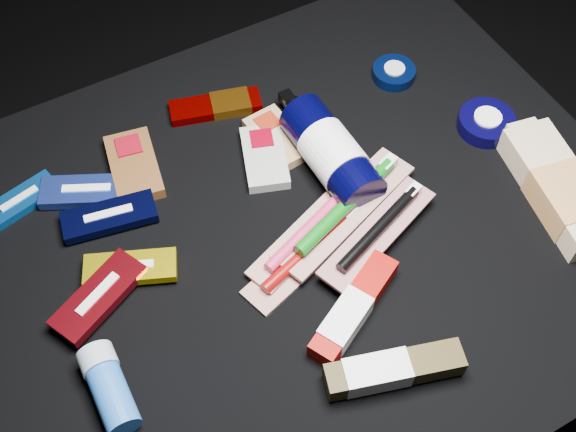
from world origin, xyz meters
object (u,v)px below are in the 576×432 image
lotion_bottle (332,153)px  deodorant_stick (109,387)px  toothpaste_carton_red (351,312)px  bodywash_bottle (559,189)px

lotion_bottle → deodorant_stick: lotion_bottle is taller
deodorant_stick → toothpaste_carton_red: size_ratio=0.66×
lotion_bottle → deodorant_stick: 0.43m
lotion_bottle → toothpaste_carton_red: bearing=-115.4°
deodorant_stick → toothpaste_carton_red: deodorant_stick is taller
lotion_bottle → deodorant_stick: size_ratio=2.13×
lotion_bottle → toothpaste_carton_red: 0.24m
deodorant_stick → toothpaste_carton_red: 0.31m
bodywash_bottle → deodorant_stick: size_ratio=2.11×
lotion_bottle → deodorant_stick: bearing=-158.4°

